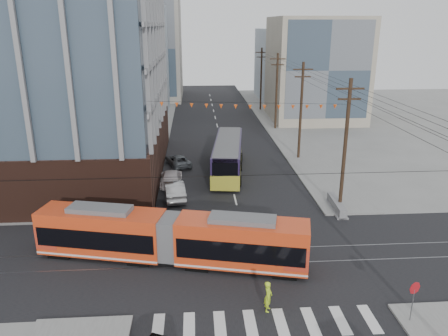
{
  "coord_description": "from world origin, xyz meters",
  "views": [
    {
      "loc": [
        -3.5,
        -21.91,
        14.93
      ],
      "look_at": [
        -1.42,
        8.08,
        4.98
      ],
      "focal_mm": 35.0,
      "sensor_mm": 36.0,
      "label": 1
    }
  ],
  "objects": [
    {
      "name": "ground",
      "position": [
        0.0,
        0.0,
        0.0
      ],
      "size": [
        160.0,
        160.0,
        0.0
      ],
      "primitive_type": "plane",
      "color": "slate"
    },
    {
      "name": "bg_bldg_nw_near",
      "position": [
        -17.0,
        52.0,
        9.0
      ],
      "size": [
        18.0,
        16.0,
        18.0
      ],
      "primitive_type": "cube",
      "color": "#8C99A5",
      "rests_on": "ground"
    },
    {
      "name": "bg_bldg_ne_near",
      "position": [
        16.0,
        48.0,
        8.0
      ],
      "size": [
        14.0,
        14.0,
        16.0
      ],
      "primitive_type": "cube",
      "color": "gray",
      "rests_on": "ground"
    },
    {
      "name": "bg_bldg_nw_far",
      "position": [
        -14.0,
        72.0,
        10.0
      ],
      "size": [
        16.0,
        18.0,
        20.0
      ],
      "primitive_type": "cube",
      "color": "gray",
      "rests_on": "ground"
    },
    {
      "name": "bg_bldg_ne_far",
      "position": [
        18.0,
        68.0,
        7.0
      ],
      "size": [
        16.0,
        16.0,
        14.0
      ],
      "primitive_type": "cube",
      "color": "#8C99A5",
      "rests_on": "ground"
    },
    {
      "name": "utility_pole_far",
      "position": [
        8.5,
        56.0,
        5.5
      ],
      "size": [
        0.3,
        0.3,
        11.0
      ],
      "primitive_type": "cylinder",
      "color": "black",
      "rests_on": "ground"
    },
    {
      "name": "streetcar",
      "position": [
        -5.23,
        3.75,
        1.71
      ],
      "size": [
        17.84,
        6.57,
        3.42
      ],
      "primitive_type": null,
      "rotation": [
        0.0,
        0.0,
        -0.24
      ],
      "color": "red",
      "rests_on": "ground"
    },
    {
      "name": "city_bus",
      "position": [
        -0.07,
        21.65,
        1.78
      ],
      "size": [
        4.23,
        12.84,
        3.57
      ],
      "primitive_type": null,
      "rotation": [
        0.0,
        0.0,
        -0.12
      ],
      "color": "#251A3E",
      "rests_on": "ground"
    },
    {
      "name": "parked_car_silver",
      "position": [
        -5.45,
        14.76,
        0.8
      ],
      "size": [
        2.36,
        5.07,
        1.61
      ],
      "primitive_type": "imported",
      "rotation": [
        0.0,
        0.0,
        3.28
      ],
      "color": "#989898",
      "rests_on": "ground"
    },
    {
      "name": "parked_car_white",
      "position": [
        -5.87,
        18.29,
        0.72
      ],
      "size": [
        2.05,
        4.98,
        1.44
      ],
      "primitive_type": "imported",
      "rotation": [
        0.0,
        0.0,
        3.15
      ],
      "color": "beige",
      "rests_on": "ground"
    },
    {
      "name": "parked_car_grey",
      "position": [
        -5.39,
        24.16,
        0.62
      ],
      "size": [
        3.35,
        4.89,
        1.24
      ],
      "primitive_type": "imported",
      "rotation": [
        0.0,
        0.0,
        3.46
      ],
      "color": "#464B50",
      "rests_on": "ground"
    },
    {
      "name": "pedestrian",
      "position": [
        0.29,
        -1.89,
        0.89
      ],
      "size": [
        0.6,
        0.75,
        1.79
      ],
      "primitive_type": "imported",
      "rotation": [
        0.0,
        0.0,
        1.27
      ],
      "color": "#B2DC23",
      "rests_on": "ground"
    },
    {
      "name": "stop_sign",
      "position": [
        7.56,
        -3.43,
        1.15
      ],
      "size": [
        0.89,
        0.89,
        2.29
      ],
      "primitive_type": null,
      "rotation": [
        0.0,
        0.0,
        0.34
      ],
      "color": "#AC0F16",
      "rests_on": "ground"
    },
    {
      "name": "jersey_barrier",
      "position": [
        8.3,
        11.19,
        0.41
      ],
      "size": [
        1.12,
        4.13,
        0.82
      ],
      "primitive_type": "cube",
      "rotation": [
        0.0,
        0.0,
        -0.05
      ],
      "color": "gray",
      "rests_on": "ground"
    }
  ]
}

